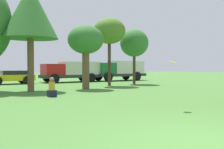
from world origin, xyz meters
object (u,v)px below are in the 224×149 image
object	(u,v)px
frisbee	(173,62)
bystander_sitting	(52,89)
tree_5	(109,31)
parked_car_yellow	(11,77)
delivery_truck_green	(120,69)
tree_4	(86,41)
tree_3	(30,12)
tree_6	(134,43)
delivery_truck_red	(72,70)

from	to	relation	value
frisbee	bystander_sitting	size ratio (longest dim) A/B	0.30
tree_5	parked_car_yellow	bearing A→B (deg)	134.24
delivery_truck_green	frisbee	bearing A→B (deg)	60.66
tree_4	tree_3	bearing A→B (deg)	178.25
tree_6	delivery_truck_green	size ratio (longest dim) A/B	0.79
frisbee	tree_3	xyz separation A→B (m)	(-2.47, 9.49, 3.20)
frisbee	tree_5	size ratio (longest dim) A/B	0.06
tree_5	frisbee	bearing A→B (deg)	-110.45
tree_6	parked_car_yellow	size ratio (longest dim) A/B	1.24
bystander_sitting	delivery_truck_red	world-z (taller)	delivery_truck_red
bystander_sitting	tree_5	xyz separation A→B (m)	(6.41, 4.92, 3.90)
frisbee	delivery_truck_red	world-z (taller)	delivery_truck_red
bystander_sitting	tree_5	world-z (taller)	tree_5
frisbee	tree_4	xyz separation A→B (m)	(1.22, 9.38, 1.60)
tree_3	tree_5	bearing A→B (deg)	12.72
bystander_sitting	parked_car_yellow	world-z (taller)	parked_car_yellow
frisbee	tree_4	world-z (taller)	tree_4
parked_car_yellow	tree_3	bearing A→B (deg)	86.28
frisbee	tree_4	size ratio (longest dim) A/B	0.07
tree_6	delivery_truck_red	distance (m)	7.17
tree_6	tree_4	bearing A→B (deg)	-158.86
parked_car_yellow	delivery_truck_red	distance (m)	5.83
bystander_sitting	tree_3	distance (m)	5.63
frisbee	bystander_sitting	xyz separation A→B (m)	(-2.32, 6.05, -1.25)
frisbee	bystander_sitting	bearing A→B (deg)	110.99
frisbee	parked_car_yellow	bearing A→B (deg)	96.92
parked_car_yellow	frisbee	bearing A→B (deg)	95.85
frisbee	tree_6	world-z (taller)	tree_6
tree_5	tree_4	bearing A→B (deg)	-150.96
delivery_truck_green	parked_car_yellow	bearing A→B (deg)	-1.38
tree_5	tree_6	size ratio (longest dim) A/B	1.12
tree_4	delivery_truck_green	bearing A→B (deg)	44.37
frisbee	tree_3	world-z (taller)	tree_3
tree_3	delivery_truck_green	xyz separation A→B (m)	(11.76, 7.78, -3.63)
tree_5	parked_car_yellow	distance (m)	9.61
parked_car_yellow	delivery_truck_green	xyz separation A→B (m)	(11.40, -0.06, 0.59)
bystander_sitting	delivery_truck_green	bearing A→B (deg)	44.01
tree_4	parked_car_yellow	xyz separation A→B (m)	(-3.33, 7.96, -2.61)
tree_3	frisbee	bearing A→B (deg)	-75.43
tree_3	parked_car_yellow	xyz separation A→B (m)	(0.36, 7.84, -4.22)
tree_3	tree_5	world-z (taller)	tree_3
bystander_sitting	delivery_truck_red	size ratio (longest dim) A/B	0.16
bystander_sitting	tree_6	size ratio (longest dim) A/B	0.21
bystander_sitting	delivery_truck_red	xyz separation A→B (m)	(6.02, 11.44, 0.74)
frisbee	delivery_truck_green	bearing A→B (deg)	61.73
delivery_truck_green	tree_4	bearing A→B (deg)	43.30
frisbee	delivery_truck_red	size ratio (longest dim) A/B	0.05
tree_5	parked_car_yellow	size ratio (longest dim) A/B	1.39
tree_3	tree_5	distance (m)	6.75
tree_5	delivery_truck_green	xyz separation A→B (m)	(5.20, 6.30, -3.08)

